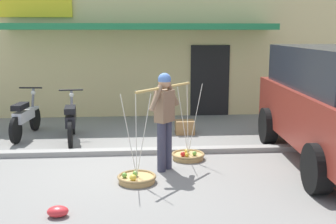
{
  "coord_description": "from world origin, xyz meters",
  "views": [
    {
      "loc": [
        0.03,
        -7.36,
        2.38
      ],
      "look_at": [
        0.67,
        0.6,
        0.85
      ],
      "focal_mm": 45.15,
      "sensor_mm": 36.0,
      "label": 1
    }
  ],
  "objects_px": {
    "fruit_basket_left_side": "(137,178)",
    "plastic_litter_bag": "(58,211)",
    "wooden_crate": "(185,127)",
    "motorcycle_second_in_row": "(71,121)",
    "fruit_vendor": "(165,115)",
    "fruit_basket_right_side": "(188,155)",
    "motorcycle_nearest_shop": "(25,117)"
  },
  "relations": [
    {
      "from": "plastic_litter_bag",
      "to": "wooden_crate",
      "type": "height_order",
      "value": "wooden_crate"
    },
    {
      "from": "fruit_basket_right_side",
      "to": "motorcycle_second_in_row",
      "type": "bearing_deg",
      "value": 147.07
    },
    {
      "from": "fruit_basket_right_side",
      "to": "motorcycle_second_in_row",
      "type": "height_order",
      "value": "fruit_basket_right_side"
    },
    {
      "from": "fruit_basket_left_side",
      "to": "motorcycle_nearest_shop",
      "type": "bearing_deg",
      "value": 128.2
    },
    {
      "from": "fruit_vendor",
      "to": "motorcycle_second_in_row",
      "type": "distance_m",
      "value": 2.9
    },
    {
      "from": "fruit_vendor",
      "to": "motorcycle_second_in_row",
      "type": "xyz_separation_m",
      "value": [
        -1.9,
        2.13,
        -0.52
      ]
    },
    {
      "from": "motorcycle_nearest_shop",
      "to": "plastic_litter_bag",
      "type": "xyz_separation_m",
      "value": [
        1.47,
        -4.38,
        -0.38
      ]
    },
    {
      "from": "fruit_basket_right_side",
      "to": "fruit_basket_left_side",
      "type": "bearing_deg",
      "value": -129.83
    },
    {
      "from": "plastic_litter_bag",
      "to": "wooden_crate",
      "type": "bearing_deg",
      "value": 63.41
    },
    {
      "from": "motorcycle_second_in_row",
      "to": "wooden_crate",
      "type": "relative_size",
      "value": 4.13
    },
    {
      "from": "fruit_basket_left_side",
      "to": "fruit_vendor",
      "type": "bearing_deg",
      "value": 50.22
    },
    {
      "from": "motorcycle_nearest_shop",
      "to": "motorcycle_second_in_row",
      "type": "height_order",
      "value": "same"
    },
    {
      "from": "fruit_vendor",
      "to": "wooden_crate",
      "type": "distance_m",
      "value": 2.8
    },
    {
      "from": "motorcycle_nearest_shop",
      "to": "plastic_litter_bag",
      "type": "bearing_deg",
      "value": -71.38
    },
    {
      "from": "fruit_basket_left_side",
      "to": "motorcycle_second_in_row",
      "type": "distance_m",
      "value": 3.08
    },
    {
      "from": "wooden_crate",
      "to": "motorcycle_second_in_row",
      "type": "bearing_deg",
      "value": -169.67
    },
    {
      "from": "motorcycle_second_in_row",
      "to": "plastic_litter_bag",
      "type": "distance_m",
      "value": 3.94
    },
    {
      "from": "fruit_basket_right_side",
      "to": "motorcycle_nearest_shop",
      "type": "bearing_deg",
      "value": 150.02
    },
    {
      "from": "fruit_basket_right_side",
      "to": "motorcycle_second_in_row",
      "type": "xyz_separation_m",
      "value": [
        -2.38,
        1.54,
        0.38
      ]
    },
    {
      "from": "motorcycle_second_in_row",
      "to": "wooden_crate",
      "type": "xyz_separation_m",
      "value": [
        2.56,
        0.47,
        -0.29
      ]
    },
    {
      "from": "motorcycle_nearest_shop",
      "to": "plastic_litter_bag",
      "type": "relative_size",
      "value": 6.49
    },
    {
      "from": "fruit_vendor",
      "to": "fruit_basket_left_side",
      "type": "bearing_deg",
      "value": -129.78
    },
    {
      "from": "fruit_basket_left_side",
      "to": "plastic_litter_bag",
      "type": "height_order",
      "value": "fruit_basket_left_side"
    },
    {
      "from": "fruit_vendor",
      "to": "fruit_basket_right_side",
      "type": "height_order",
      "value": "fruit_vendor"
    },
    {
      "from": "fruit_basket_left_side",
      "to": "fruit_basket_right_side",
      "type": "height_order",
      "value": "same"
    },
    {
      "from": "fruit_basket_right_side",
      "to": "wooden_crate",
      "type": "relative_size",
      "value": 3.3
    },
    {
      "from": "fruit_basket_right_side",
      "to": "motorcycle_second_in_row",
      "type": "distance_m",
      "value": 2.86
    },
    {
      "from": "fruit_basket_right_side",
      "to": "plastic_litter_bag",
      "type": "bearing_deg",
      "value": -130.4
    },
    {
      "from": "fruit_vendor",
      "to": "fruit_basket_right_side",
      "type": "distance_m",
      "value": 1.18
    },
    {
      "from": "fruit_basket_left_side",
      "to": "fruit_basket_right_side",
      "type": "distance_m",
      "value": 1.53
    },
    {
      "from": "fruit_vendor",
      "to": "plastic_litter_bag",
      "type": "distance_m",
      "value": 2.51
    },
    {
      "from": "motorcycle_nearest_shop",
      "to": "wooden_crate",
      "type": "xyz_separation_m",
      "value": [
        3.66,
        -0.0,
        -0.29
      ]
    }
  ]
}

